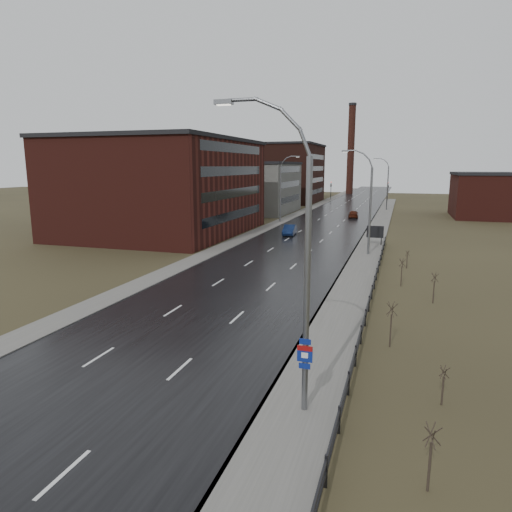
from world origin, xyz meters
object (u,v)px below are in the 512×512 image
Objects in this scene: streetlight_main at (299,264)px; billboard at (375,232)px; car_near at (290,230)px; car_far at (353,214)px.

billboard is at bearing 89.11° from streetlight_main.
car_near is (-11.35, 45.84, -5.33)m from streetlight_main.
car_near is at bearing 71.84° from car_far.
car_near is 25.49m from car_far.
billboard is (0.63, 40.46, -4.37)m from streetlight_main.
streetlight_main reaches higher than car_far.
streetlight_main is 2.75× the size of car_far.
streetlight_main reaches higher than car_near.
billboard reaches higher than car_far.
car_far is (-5.03, 70.53, -5.31)m from streetlight_main.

